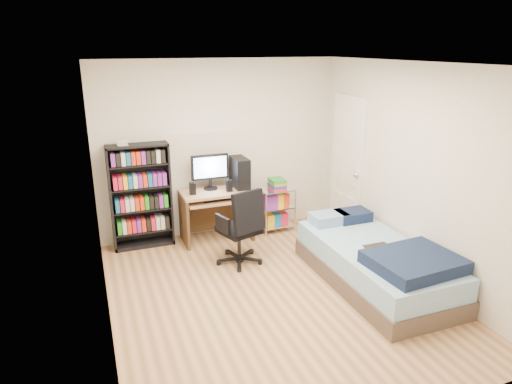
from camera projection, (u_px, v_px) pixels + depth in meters
name	position (u px, v px, depth m)	size (l,w,h in m)	color
room	(274.00, 188.00, 4.75)	(3.58, 4.08, 2.58)	tan
media_shelf	(141.00, 195.00, 6.15)	(0.81, 0.27, 1.49)	black
computer_desk	(222.00, 193.00, 6.46)	(0.97, 0.56, 1.23)	tan
office_chair	(241.00, 240.00, 5.76)	(0.74, 0.74, 1.00)	black
wire_cart	(276.00, 197.00, 6.74)	(0.51, 0.38, 0.80)	white
bed	(376.00, 263.00, 5.28)	(1.04, 2.09, 0.59)	#4F423B
door	(347.00, 166.00, 6.61)	(0.12, 0.80, 2.00)	white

